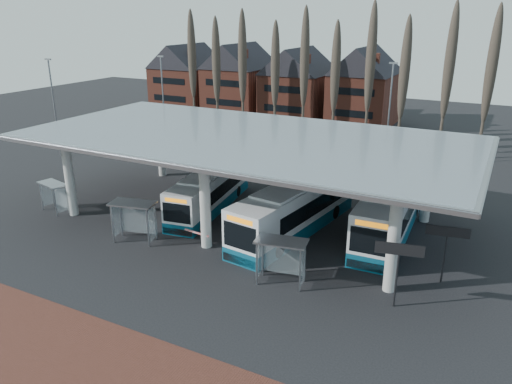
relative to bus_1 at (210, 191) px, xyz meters
The scene contains 17 objects.
ground 9.25m from the bus_1, 67.78° to the right, with size 140.00×140.00×0.00m, color black.
brick_strip 20.80m from the bus_1, 80.41° to the right, with size 70.00×10.00×0.03m, color #542A21.
station_canopy 5.48m from the bus_1, ahead, with size 32.00×16.00×6.34m.
poplar_row 25.84m from the bus_1, 81.98° to the left, with size 45.10×1.10×14.50m.
townhouse_row 37.87m from the bus_1, 109.08° to the left, with size 36.80×10.30×12.25m.
lamp_post_a 20.25m from the bus_1, 137.05° to the left, with size 0.80×0.16×10.17m.
lamp_post_b 20.30m from the bus_1, 61.67° to the left, with size 0.80×0.16×10.17m.
lamp_post_d 23.54m from the bus_1, 166.19° to the left, with size 0.80×0.16×10.17m.
bus_1 is the anchor object (origin of this frame).
bus_2 7.72m from the bus_1, ahead, with size 4.47×13.08×3.56m.
bus_3 13.75m from the bus_1, ahead, with size 3.34×13.12×3.62m.
shelter_0 11.92m from the bus_1, 149.75° to the right, with size 2.69×1.75×2.30m.
shelter_1 7.46m from the bus_1, 100.10° to the right, with size 3.26×2.16×2.77m.
shelter_2 12.56m from the bus_1, 38.97° to the right, with size 3.09×1.92×2.68m.
info_sign_0 17.79m from the bus_1, 24.95° to the right, with size 2.41×0.65×3.63m.
info_sign_1 18.35m from the bus_1, 11.77° to the right, with size 2.32×0.53×3.48m.
barrier 6.63m from the bus_1, 64.92° to the right, with size 2.05×0.66×1.02m.
Camera 1 is at (16.59, -22.45, 14.57)m, focal length 35.00 mm.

